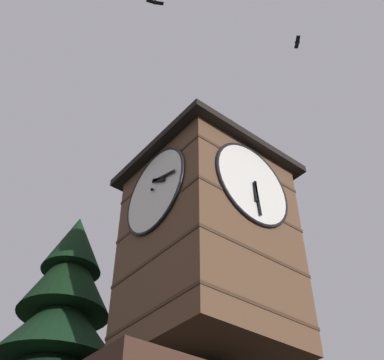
# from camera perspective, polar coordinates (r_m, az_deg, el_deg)

# --- Properties ---
(clock_tower) EXTENTS (4.87, 4.87, 9.71)m
(clock_tower) POSITION_cam_1_polar(r_m,az_deg,el_deg) (16.05, 1.81, -5.92)
(clock_tower) COLOR brown
(clock_tower) RESTS_ON building_main
(flying_bird_high) EXTENTS (0.73, 0.45, 0.12)m
(flying_bird_high) POSITION_cam_1_polar(r_m,az_deg,el_deg) (22.21, -4.24, 19.52)
(flying_bird_high) COLOR black
(flying_bird_low) EXTENTS (0.54, 0.62, 0.13)m
(flying_bird_low) POSITION_cam_1_polar(r_m,az_deg,el_deg) (23.33, 11.88, 15.07)
(flying_bird_low) COLOR black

